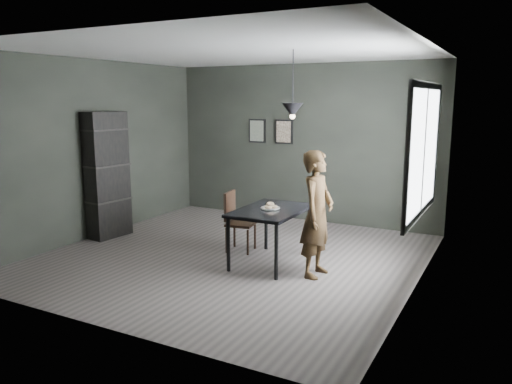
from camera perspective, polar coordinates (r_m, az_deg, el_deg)
The scene contains 13 objects.
ground at distance 7.10m, azimuth -2.71°, elevation -7.37°, with size 5.00×5.00×0.00m, color #3D3734.
back_wall at distance 9.03m, azimuth 5.31°, elevation 5.55°, with size 5.00×0.10×2.80m, color black.
ceiling at distance 6.78m, azimuth -2.92°, elevation 15.74°, with size 5.00×5.00×0.02m.
window_assembly at distance 6.12m, azimuth 18.62°, elevation 4.50°, with size 0.04×1.96×1.56m.
cafe_table at distance 6.65m, azimuth 1.71°, elevation -2.62°, with size 0.80×1.20×0.75m.
white_plate at distance 6.63m, azimuth 1.65°, elevation -1.89°, with size 0.23×0.23×0.01m, color white.
donut_pile at distance 6.63m, azimuth 1.65°, elevation -1.61°, with size 0.18×0.18×0.08m.
woman at distance 6.21m, azimuth 7.00°, elevation -2.51°, with size 0.58×0.38×1.58m, color black.
wood_chair at distance 7.26m, azimuth -2.33°, elevation -2.90°, with size 0.44×0.44×0.87m.
shelf_unit at distance 8.27m, azimuth -16.77°, elevation 1.87°, with size 0.38×0.67×2.00m, color black.
pendant_lamp at distance 6.46m, azimuth 4.19°, elevation 9.33°, with size 0.28×0.28×0.86m.
framed_print_left at distance 9.37m, azimuth 0.13°, elevation 7.00°, with size 0.34×0.04×0.44m.
framed_print_right at distance 9.13m, azimuth 3.21°, elevation 6.89°, with size 0.34×0.04×0.44m.
Camera 1 is at (3.44, -5.81, 2.20)m, focal length 35.00 mm.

